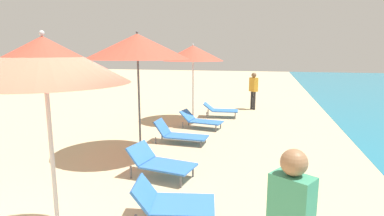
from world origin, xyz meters
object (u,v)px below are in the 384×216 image
lounger_second_inland (160,162)px  umbrella_nearest (44,60)px  lounger_farthest_shoreside (220,110)px  person_walking_far (253,87)px  umbrella_second (137,47)px  lounger_farthest_inland (200,120)px  lounger_second_shoreside (179,134)px  umbrella_farthest (193,53)px  lounger_nearest_shoreside (172,202)px

lounger_second_inland → umbrella_nearest: bearing=-87.0°
lounger_farthest_shoreside → person_walking_far: person_walking_far is taller
umbrella_second → umbrella_nearest: bearing=-81.1°
lounger_farthest_inland → lounger_second_shoreside: bearing=-87.1°
umbrella_farthest → lounger_farthest_shoreside: bearing=49.0°
umbrella_nearest → lounger_second_inland: bearing=83.0°
lounger_second_inland → lounger_farthest_shoreside: 6.23m
lounger_nearest_shoreside → lounger_farthest_shoreside: size_ratio=0.93×
umbrella_second → lounger_second_inland: 2.78m
lounger_second_shoreside → person_walking_far: person_walking_far is taller
lounger_farthest_shoreside → person_walking_far: size_ratio=0.85×
lounger_second_inland → lounger_nearest_shoreside: bearing=-54.4°
lounger_nearest_shoreside → umbrella_second: 3.98m
lounger_second_shoreside → person_walking_far: bearing=75.5°
lounger_nearest_shoreside → lounger_second_shoreside: size_ratio=0.87×
umbrella_second → lounger_second_inland: bearing=-50.9°
umbrella_farthest → lounger_farthest_inland: (0.50, -0.96, -2.22)m
umbrella_farthest → lounger_farthest_shoreside: 2.56m
lounger_farthest_shoreside → person_walking_far: (1.17, 2.05, 0.70)m
lounger_nearest_shoreside → person_walking_far: person_walking_far is taller
umbrella_second → lounger_farthest_shoreside: umbrella_second is taller
lounger_nearest_shoreside → umbrella_farthest: bearing=90.3°
umbrella_nearest → lounger_nearest_shoreside: size_ratio=2.13×
umbrella_nearest → lounger_farthest_inland: bearing=88.2°
lounger_second_inland → lounger_second_shoreside: bearing=107.4°
lounger_nearest_shoreside → lounger_farthest_shoreside: bearing=82.7°
umbrella_farthest → lounger_second_shoreside: bearing=-84.1°
umbrella_second → umbrella_farthest: bearing=85.3°
lounger_second_shoreside → lounger_second_inland: size_ratio=1.06×
lounger_second_inland → umbrella_farthest: size_ratio=0.50×
lounger_nearest_shoreside → umbrella_farthest: 7.27m
umbrella_second → lounger_farthest_shoreside: 5.72m
umbrella_nearest → person_walking_far: bearing=80.9°
lounger_nearest_shoreside → lounger_second_inland: (-0.75, 1.57, -0.00)m
umbrella_nearest → lounger_farthest_inland: size_ratio=1.87×
umbrella_second → umbrella_farthest: 4.10m
umbrella_farthest → lounger_nearest_shoreside: bearing=-78.7°
person_walking_far → lounger_farthest_inland: bearing=24.8°
lounger_farthest_inland → umbrella_second: bearing=-95.5°
umbrella_farthest → lounger_farthest_shoreside: (0.86, 0.99, -2.20)m
lounger_farthest_inland → lounger_second_inland: bearing=-79.1°
lounger_nearest_shoreside → lounger_farthest_inland: (-0.86, 5.85, -0.04)m
umbrella_farthest → lounger_farthest_shoreside: umbrella_farthest is taller
umbrella_second → lounger_farthest_inland: size_ratio=2.04×
lounger_nearest_shoreside → lounger_second_shoreside: (-1.07, 4.02, -0.07)m
umbrella_second → lounger_farthest_inland: 4.02m
umbrella_farthest → umbrella_nearest: bearing=-88.0°
lounger_second_shoreside → lounger_second_inland: (0.32, -2.45, 0.06)m
lounger_nearest_shoreside → umbrella_farthest: size_ratio=0.46×
lounger_second_inland → lounger_farthest_shoreside: bearing=97.6°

